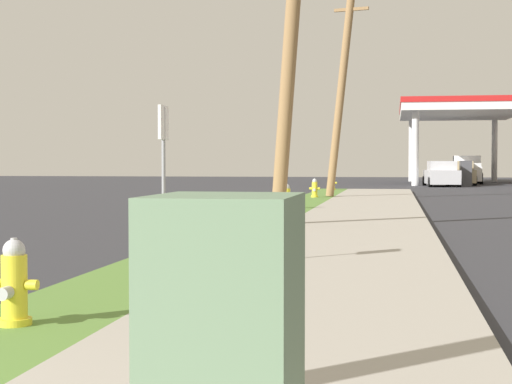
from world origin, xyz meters
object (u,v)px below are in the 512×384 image
at_px(utility_cabinet, 225,372).
at_px(car_tan_by_near_pump, 459,174).
at_px(street_sign_post, 163,152).
at_px(fire_hydrant_nearest, 14,287).
at_px(utility_pole_background, 341,94).
at_px(car_silver_by_far_pump, 441,175).
at_px(fire_hydrant_third, 287,198).
at_px(fire_hydrant_fifth, 333,183).
at_px(truck_white_at_forecourt, 467,171).
at_px(fire_hydrant_fourth, 315,189).
at_px(truck_black_on_apron, 466,170).
at_px(fire_hydrant_second, 234,218).

distance_m(utility_cabinet, car_tan_by_near_pump, 52.34).
bearing_deg(street_sign_post, utility_cabinet, -72.00).
relative_size(fire_hydrant_nearest, car_tan_by_near_pump, 0.17).
distance_m(utility_pole_background, car_silver_by_far_pump, 19.86).
distance_m(fire_hydrant_third, fire_hydrant_fifth, 16.73).
distance_m(car_tan_by_near_pump, truck_white_at_forecourt, 3.88).
height_order(fire_hydrant_fourth, truck_white_at_forecourt, truck_white_at_forecourt).
distance_m(fire_hydrant_third, street_sign_post, 13.97).
bearing_deg(car_silver_by_far_pump, fire_hydrant_fourth, -106.91).
xyz_separation_m(fire_hydrant_fourth, truck_black_on_apron, (8.30, 29.85, 0.47)).
relative_size(street_sign_post, car_silver_by_far_pump, 0.46).
bearing_deg(fire_hydrant_third, fire_hydrant_second, -88.96).
bearing_deg(fire_hydrant_second, utility_cabinet, -78.90).
bearing_deg(car_tan_by_near_pump, truck_black_on_apron, 81.73).
xyz_separation_m(fire_hydrant_fourth, street_sign_post, (0.17, -21.81, 1.19)).
xyz_separation_m(utility_pole_background, utility_cabinet, (1.53, -29.73, -3.54)).
bearing_deg(car_tan_by_near_pump, utility_pole_background, -105.89).
distance_m(fire_hydrant_fifth, utility_cabinet, 37.84).
height_order(fire_hydrant_second, utility_cabinet, utility_cabinet).
relative_size(fire_hydrant_fourth, fire_hydrant_fifth, 1.00).
distance_m(fire_hydrant_nearest, fire_hydrant_fourth, 25.51).
bearing_deg(utility_pole_background, fire_hydrant_fourth, -140.26).
bearing_deg(car_silver_by_far_pump, fire_hydrant_fifth, -118.68).
relative_size(fire_hydrant_fifth, utility_cabinet, 0.59).
bearing_deg(car_silver_by_far_pump, truck_black_on_apron, 77.15).
relative_size(fire_hydrant_third, fire_hydrant_fifth, 1.00).
distance_m(fire_hydrant_nearest, utility_cabinet, 4.28).
relative_size(fire_hydrant_nearest, street_sign_post, 0.35).
relative_size(street_sign_post, truck_black_on_apron, 0.38).
bearing_deg(street_sign_post, fire_hydrant_third, 91.00).
distance_m(utility_pole_background, truck_black_on_apron, 30.15).
bearing_deg(fire_hydrant_fourth, utility_pole_background, 39.74).
xyz_separation_m(utility_cabinet, car_silver_by_far_pump, (3.50, 48.62, 0.01)).
height_order(fire_hydrant_third, street_sign_post, street_sign_post).
distance_m(fire_hydrant_fourth, utility_pole_background, 4.01).
height_order(fire_hydrant_fifth, truck_white_at_forecourt, truck_white_at_forecourt).
height_order(fire_hydrant_fourth, utility_pole_background, utility_pole_background).
relative_size(utility_cabinet, car_silver_by_far_pump, 0.27).
bearing_deg(fire_hydrant_third, car_silver_by_far_pump, 77.62).
height_order(utility_pole_background, truck_black_on_apron, utility_pole_background).
bearing_deg(car_tan_by_near_pump, truck_white_at_forecourt, 77.52).
xyz_separation_m(fire_hydrant_second, car_silver_by_far_pump, (5.89, 36.40, 0.28)).
xyz_separation_m(fire_hydrant_second, utility_cabinet, (2.40, -12.21, 0.27)).
xyz_separation_m(utility_pole_background, car_silver_by_far_pump, (5.02, 18.89, -3.53)).
distance_m(street_sign_post, truck_white_at_forecourt, 49.44).
distance_m(fire_hydrant_second, fire_hydrant_fifth, 25.55).
bearing_deg(fire_hydrant_fourth, car_silver_by_far_pump, 73.09).
bearing_deg(fire_hydrant_nearest, car_silver_by_far_pump, 82.37).
relative_size(fire_hydrant_nearest, car_silver_by_far_pump, 0.16).
bearing_deg(utility_pole_background, utility_cabinet, -87.06).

